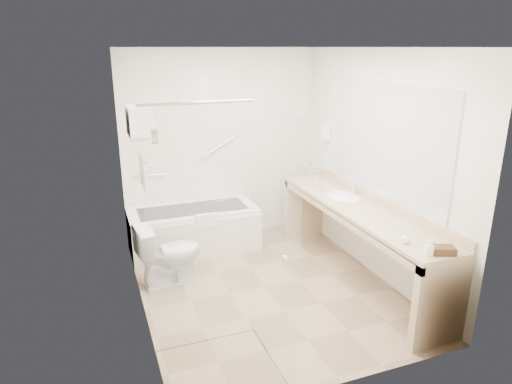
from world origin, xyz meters
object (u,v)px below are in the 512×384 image
object	(u,v)px
amenity_basket	(443,250)
water_bottle_left	(310,171)
bathtub	(194,229)
vanity_counter	(358,225)
toilet	(169,254)

from	to	relation	value
amenity_basket	water_bottle_left	size ratio (longest dim) A/B	0.97
water_bottle_left	bathtub	bearing A→B (deg)	173.86
vanity_counter	toilet	distance (m)	2.09
water_bottle_left	amenity_basket	bearing A→B (deg)	-90.27
amenity_basket	water_bottle_left	xyz separation A→B (m)	(0.01, 2.47, 0.06)
vanity_counter	water_bottle_left	world-z (taller)	water_bottle_left
toilet	amenity_basket	world-z (taller)	amenity_basket
toilet	amenity_basket	distance (m)	2.78
toilet	bathtub	bearing A→B (deg)	-38.27
bathtub	vanity_counter	distance (m)	2.09
bathtub	water_bottle_left	distance (m)	1.69
vanity_counter	amenity_basket	world-z (taller)	vanity_counter
amenity_basket	water_bottle_left	bearing A→B (deg)	89.73
bathtub	amenity_basket	world-z (taller)	amenity_basket
toilet	amenity_basket	size ratio (longest dim) A/B	3.74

